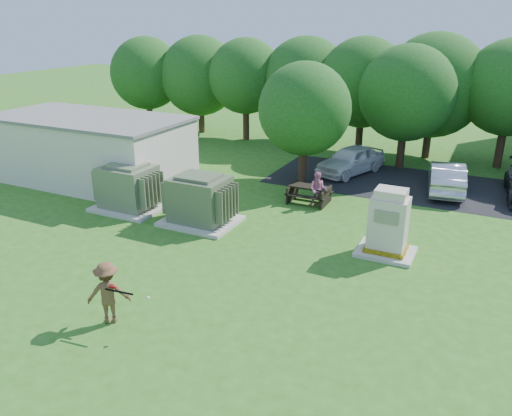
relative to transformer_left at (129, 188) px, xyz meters
The scene contains 14 objects.
ground 7.96m from the transformer_left, 34.70° to the right, with size 120.00×120.00×0.00m, color #2D6619.
service_building 5.19m from the transformer_left, 150.95° to the left, with size 10.00×5.00×3.20m, color beige.
service_building_roof 5.64m from the transformer_left, 150.95° to the left, with size 10.20×5.20×0.15m, color slate.
parking_strip 16.25m from the transformer_left, 33.69° to the left, with size 20.00×6.00×0.01m, color #232326.
transformer_left is the anchor object (origin of this frame).
transformer_right 3.70m from the transformer_left, ahead, with size 3.00×2.40×2.07m.
generator_cabinet 11.26m from the transformer_left, ahead, with size 2.02×1.65×2.46m.
picnic_table 8.11m from the transformer_left, 31.60° to the left, with size 1.89×1.42×0.81m.
batter 8.95m from the transformer_left, 54.08° to the right, with size 1.18×0.68×1.82m, color brown.
person_at_picnic 8.40m from the transformer_left, 28.06° to the left, with size 0.78×0.61×1.61m, color #C86A97.
car_white 12.06m from the transformer_left, 52.67° to the left, with size 1.78×4.43×1.51m, color white.
car_silver_a 15.10m from the transformer_left, 35.24° to the left, with size 1.57×4.50×1.48m, color #BCBDC2.
batting_equipment 9.45m from the transformer_left, 51.33° to the right, with size 1.26×0.32×0.16m.
tree_row 16.56m from the transformer_left, 59.50° to the left, with size 41.30×13.30×7.30m.
Camera 1 is at (7.69, -11.72, 8.03)m, focal length 35.00 mm.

